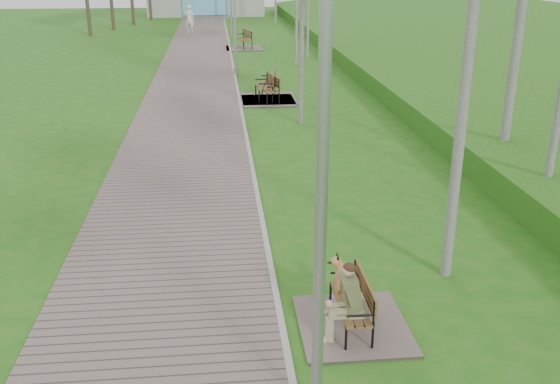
{
  "coord_description": "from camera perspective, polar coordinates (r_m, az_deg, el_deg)",
  "views": [
    {
      "loc": [
        -0.79,
        -7.17,
        4.93
      ],
      "look_at": [
        0.27,
        3.31,
        0.94
      ],
      "focal_mm": 40.0,
      "sensor_mm": 36.0,
      "label": 1
    }
  ],
  "objects": [
    {
      "name": "pedestrian_near",
      "position": [
        44.42,
        -8.27,
        15.39
      ],
      "size": [
        0.8,
        0.67,
        1.86
      ],
      "primitive_type": "imported",
      "rotation": [
        0.0,
        0.0,
        2.75
      ],
      "color": "white",
      "rests_on": "ground"
    },
    {
      "name": "walkway",
      "position": [
        29.1,
        -7.73,
        10.87
      ],
      "size": [
        3.5,
        67.0,
        0.04
      ],
      "primitive_type": "cube",
      "color": "#73645D",
      "rests_on": "ground"
    },
    {
      "name": "bench_second",
      "position": [
        22.78,
        -1.17,
        8.82
      ],
      "size": [
        1.89,
        2.1,
        1.16
      ],
      "color": "#73645D",
      "rests_on": "ground"
    },
    {
      "name": "lamp_post_near",
      "position": [
        6.22,
        3.78,
        -1.6
      ],
      "size": [
        0.21,
        0.21,
        5.49
      ],
      "color": "#A0A3A8",
      "rests_on": "ground"
    },
    {
      "name": "bench_third",
      "position": [
        23.14,
        -1.18,
        9.05
      ],
      "size": [
        2.02,
        2.25,
        1.24
      ],
      "color": "#73645D",
      "rests_on": "ground"
    },
    {
      "name": "kerb",
      "position": [
        29.1,
        -4.22,
        11.0
      ],
      "size": [
        0.1,
        67.0,
        0.05
      ],
      "primitive_type": "cube",
      "color": "#999993",
      "rests_on": "ground"
    },
    {
      "name": "lamp_post_second",
      "position": [
        28.0,
        -4.16,
        15.46
      ],
      "size": [
        0.2,
        0.2,
        5.07
      ],
      "color": "#A0A3A8",
      "rests_on": "ground"
    },
    {
      "name": "embankment",
      "position": [
        30.43,
        19.48,
        10.28
      ],
      "size": [
        14.0,
        70.0,
        1.6
      ],
      "primitive_type": "cube",
      "color": "#447321",
      "rests_on": "ground"
    },
    {
      "name": "bench_main",
      "position": [
        8.88,
        6.25,
        -10.27
      ],
      "size": [
        1.53,
        1.7,
        1.34
      ],
      "color": "#73645D",
      "rests_on": "ground"
    },
    {
      "name": "bench_far",
      "position": [
        36.43,
        -3.35,
        13.33
      ],
      "size": [
        2.05,
        2.28,
        1.26
      ],
      "color": "#73645D",
      "rests_on": "ground"
    },
    {
      "name": "ground",
      "position": [
        8.73,
        0.43,
        -13.59
      ],
      "size": [
        120.0,
        120.0,
        0.0
      ],
      "primitive_type": "plane",
      "color": "#1C6214",
      "rests_on": "ground"
    }
  ]
}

